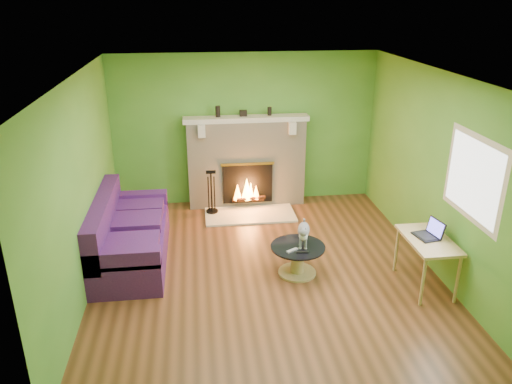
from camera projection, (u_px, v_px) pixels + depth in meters
floor at (265, 270)px, 6.76m from camera, size 5.00×5.00×0.00m
ceiling at (267, 75)px, 5.79m from camera, size 5.00×5.00×0.00m
wall_back at (245, 130)px, 8.58m from camera, size 5.00×0.00×5.00m
wall_front at (310, 288)px, 3.97m from camera, size 5.00×0.00×5.00m
wall_left at (81, 188)px, 6.02m from camera, size 0.00×5.00×5.00m
wall_right at (435, 172)px, 6.54m from camera, size 0.00×5.00×5.00m
window_frame at (474, 178)px, 5.61m from camera, size 0.00×1.20×1.20m
window_pane at (473, 178)px, 5.61m from camera, size 0.00×1.06×1.06m
fireplace at (246, 162)px, 8.60m from camera, size 2.10×0.46×1.58m
hearth at (250, 214)px, 8.41m from camera, size 1.50×0.75×0.03m
mantel at (246, 119)px, 8.30m from camera, size 2.10×0.28×0.08m
sofa at (127, 236)px, 6.90m from camera, size 0.93×2.06×0.92m
coffee_table at (298, 258)px, 6.59m from camera, size 0.72×0.72×0.41m
desk at (428, 245)px, 6.18m from camera, size 0.52×0.90×0.67m
cat at (304, 232)px, 6.52m from camera, size 0.32×0.58×0.34m
remote_silver at (292, 250)px, 6.40m from camera, size 0.17×0.13×0.02m
remote_black at (302, 252)px, 6.36m from camera, size 0.16×0.06×0.02m
laptop at (427, 229)px, 6.15m from camera, size 0.32×0.35×0.23m
fire_tools at (211, 191)px, 8.33m from camera, size 0.20×0.20×0.75m
mantel_vase_left at (218, 111)px, 8.23m from camera, size 0.08×0.08×0.18m
mantel_vase_right at (270, 111)px, 8.33m from camera, size 0.07×0.07×0.14m
mantel_box at (243, 113)px, 8.29m from camera, size 0.12×0.08×0.10m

